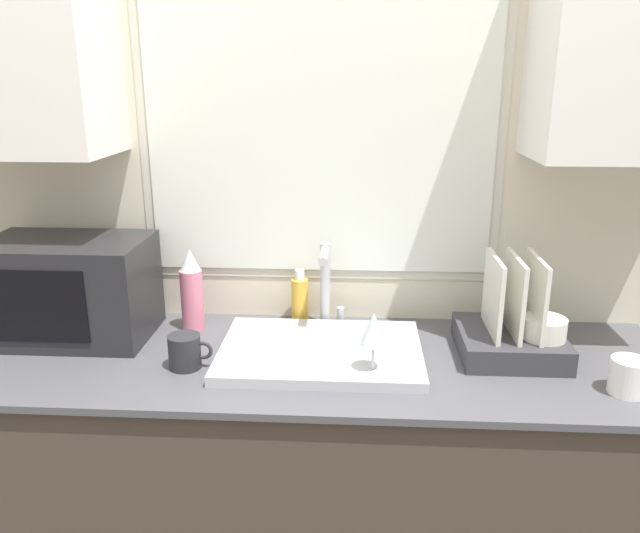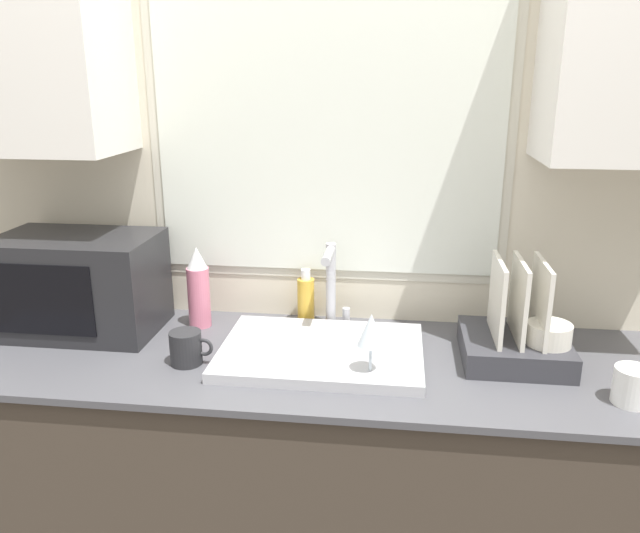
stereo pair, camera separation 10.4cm
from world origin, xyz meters
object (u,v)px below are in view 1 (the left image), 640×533
microwave (69,289)px  soap_bottle (300,299)px  dish_rack (514,332)px  mug_near_sink (185,351)px  faucet (326,280)px  spray_bottle (192,291)px  wine_glass (374,331)px

microwave → soap_bottle: size_ratio=2.69×
soap_bottle → dish_rack: bearing=-18.1°
dish_rack → mug_near_sink: 0.93m
soap_bottle → mug_near_sink: bearing=-129.4°
faucet → soap_bottle: size_ratio=1.51×
spray_bottle → microwave: bearing=-168.2°
spray_bottle → soap_bottle: size_ratio=1.46×
dish_rack → wine_glass: 0.45m
dish_rack → soap_bottle: bearing=161.9°
soap_bottle → wine_glass: bearing=-59.4°
microwave → wine_glass: 0.95m
faucet → spray_bottle: bearing=-174.5°
dish_rack → mug_near_sink: bearing=-171.4°
microwave → soap_bottle: microwave is taller
wine_glass → mug_near_sink: bearing=175.7°
dish_rack → soap_bottle: 0.67m
microwave → spray_bottle: (0.36, 0.07, -0.03)m
mug_near_sink → wine_glass: 0.52m
faucet → dish_rack: 0.58m
spray_bottle → wine_glass: spray_bottle is taller
microwave → soap_bottle: bearing=12.2°
microwave → wine_glass: bearing=-14.4°
faucet → wine_glass: 0.38m
soap_bottle → wine_glass: 0.45m
faucet → mug_near_sink: faucet is taller
dish_rack → mug_near_sink: size_ratio=2.38×
soap_bottle → mug_near_sink: (-0.28, -0.35, -0.03)m
spray_bottle → soap_bottle: 0.34m
faucet → dish_rack: size_ratio=0.93×
mug_near_sink → wine_glass: (0.51, -0.04, 0.09)m
faucet → soap_bottle: (-0.09, 0.03, -0.08)m
soap_bottle → mug_near_sink: soap_bottle is taller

